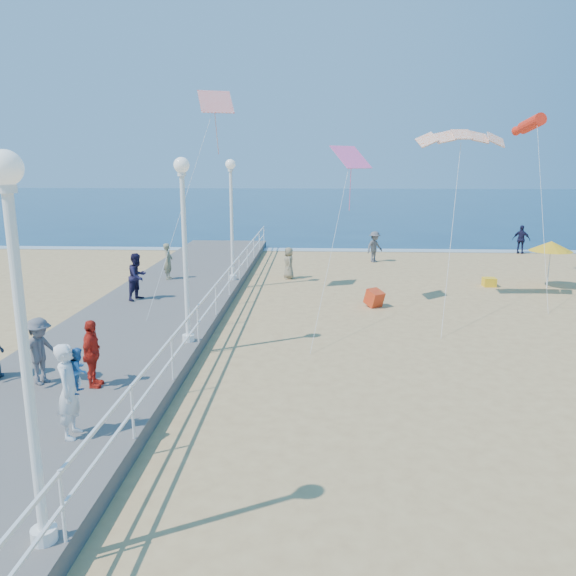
{
  "coord_description": "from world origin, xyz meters",
  "views": [
    {
      "loc": [
        -1.61,
        -15.69,
        5.56
      ],
      "look_at": [
        -2.5,
        2.0,
        1.6
      ],
      "focal_mm": 35.0,
      "sensor_mm": 36.0,
      "label": 1
    }
  ],
  "objects_px": {
    "lamp_post_mid": "(184,231)",
    "woman_holding_toddler": "(69,391)",
    "lamp_post_far": "(231,207)",
    "beach_walker_a": "(375,247)",
    "box_kite": "(374,300)",
    "beach_chair_left": "(489,282)",
    "spectator_2": "(40,351)",
    "beach_umbrella": "(551,246)",
    "beach_walker_b": "(521,240)",
    "spectator_3": "(92,354)",
    "spectator_6": "(168,261)",
    "toddler_held": "(79,370)",
    "beach_walker_c": "(289,263)",
    "spectator_7": "(137,277)",
    "lamp_post_near": "(21,316)"
  },
  "relations": [
    {
      "from": "spectator_7",
      "to": "beach_walker_c",
      "type": "height_order",
      "value": "spectator_7"
    },
    {
      "from": "lamp_post_near",
      "to": "lamp_post_far",
      "type": "xyz_separation_m",
      "value": [
        0.0,
        18.0,
        0.0
      ]
    },
    {
      "from": "woman_holding_toddler",
      "to": "spectator_2",
      "type": "xyz_separation_m",
      "value": [
        -1.85,
        2.56,
        -0.12
      ]
    },
    {
      "from": "toddler_held",
      "to": "spectator_2",
      "type": "distance_m",
      "value": 3.17
    },
    {
      "from": "beach_walker_a",
      "to": "beach_walker_b",
      "type": "height_order",
      "value": "beach_walker_b"
    },
    {
      "from": "beach_chair_left",
      "to": "spectator_7",
      "type": "bearing_deg",
      "value": -161.59
    },
    {
      "from": "beach_walker_b",
      "to": "beach_umbrella",
      "type": "bearing_deg",
      "value": 106.06
    },
    {
      "from": "spectator_6",
      "to": "beach_walker_a",
      "type": "height_order",
      "value": "spectator_6"
    },
    {
      "from": "spectator_3",
      "to": "lamp_post_far",
      "type": "bearing_deg",
      "value": -9.53
    },
    {
      "from": "lamp_post_mid",
      "to": "beach_walker_b",
      "type": "distance_m",
      "value": 25.93
    },
    {
      "from": "beach_walker_a",
      "to": "box_kite",
      "type": "bearing_deg",
      "value": -136.67
    },
    {
      "from": "beach_walker_a",
      "to": "beach_walker_b",
      "type": "distance_m",
      "value": 10.08
    },
    {
      "from": "spectator_6",
      "to": "box_kite",
      "type": "height_order",
      "value": "spectator_6"
    },
    {
      "from": "lamp_post_far",
      "to": "spectator_3",
      "type": "relative_size",
      "value": 3.29
    },
    {
      "from": "lamp_post_mid",
      "to": "spectator_3",
      "type": "xyz_separation_m",
      "value": [
        -1.45,
        -3.52,
        -2.45
      ]
    },
    {
      "from": "lamp_post_mid",
      "to": "toddler_held",
      "type": "bearing_deg",
      "value": -97.44
    },
    {
      "from": "woman_holding_toddler",
      "to": "beach_umbrella",
      "type": "bearing_deg",
      "value": -48.66
    },
    {
      "from": "spectator_3",
      "to": "beach_walker_a",
      "type": "height_order",
      "value": "spectator_3"
    },
    {
      "from": "lamp_post_mid",
      "to": "beach_chair_left",
      "type": "bearing_deg",
      "value": 40.41
    },
    {
      "from": "woman_holding_toddler",
      "to": "beach_walker_a",
      "type": "xyz_separation_m",
      "value": [
        8.0,
        22.23,
        -0.45
      ]
    },
    {
      "from": "spectator_3",
      "to": "lamp_post_mid",
      "type": "bearing_deg",
      "value": -25.35
    },
    {
      "from": "lamp_post_mid",
      "to": "toddler_held",
      "type": "height_order",
      "value": "lamp_post_mid"
    },
    {
      "from": "beach_walker_a",
      "to": "spectator_6",
      "type": "bearing_deg",
      "value": 175.09
    },
    {
      "from": "beach_chair_left",
      "to": "spectator_2",
      "type": "bearing_deg",
      "value": -137.29
    },
    {
      "from": "lamp_post_far",
      "to": "beach_chair_left",
      "type": "relative_size",
      "value": 9.67
    },
    {
      "from": "beach_walker_b",
      "to": "beach_walker_a",
      "type": "bearing_deg",
      "value": 49.16
    },
    {
      "from": "spectator_3",
      "to": "beach_walker_b",
      "type": "height_order",
      "value": "spectator_3"
    },
    {
      "from": "beach_walker_a",
      "to": "beach_walker_b",
      "type": "bearing_deg",
      "value": -20.7
    },
    {
      "from": "lamp_post_mid",
      "to": "woman_holding_toddler",
      "type": "relative_size",
      "value": 2.85
    },
    {
      "from": "spectator_3",
      "to": "box_kite",
      "type": "distance_m",
      "value": 12.08
    },
    {
      "from": "beach_chair_left",
      "to": "spectator_3",
      "type": "bearing_deg",
      "value": -134.31
    },
    {
      "from": "spectator_7",
      "to": "beach_walker_b",
      "type": "relative_size",
      "value": 1.02
    },
    {
      "from": "lamp_post_far",
      "to": "box_kite",
      "type": "xyz_separation_m",
      "value": [
        6.06,
        -3.1,
        -3.36
      ]
    },
    {
      "from": "box_kite",
      "to": "beach_umbrella",
      "type": "bearing_deg",
      "value": -11.76
    },
    {
      "from": "lamp_post_mid",
      "to": "toddler_held",
      "type": "xyz_separation_m",
      "value": [
        -0.76,
        -5.8,
        -1.97
      ]
    },
    {
      "from": "beach_walker_c",
      "to": "beach_umbrella",
      "type": "xyz_separation_m",
      "value": [
        11.85,
        -1.46,
        1.13
      ]
    },
    {
      "from": "toddler_held",
      "to": "beach_walker_c",
      "type": "height_order",
      "value": "toddler_held"
    },
    {
      "from": "lamp_post_mid",
      "to": "lamp_post_far",
      "type": "distance_m",
      "value": 9.0
    },
    {
      "from": "lamp_post_far",
      "to": "spectator_2",
      "type": "xyz_separation_m",
      "value": [
        -2.76,
        -12.39,
        -2.45
      ]
    },
    {
      "from": "spectator_2",
      "to": "beach_umbrella",
      "type": "relative_size",
      "value": 0.76
    },
    {
      "from": "spectator_6",
      "to": "lamp_post_near",
      "type": "bearing_deg",
      "value": -171.08
    },
    {
      "from": "beach_walker_a",
      "to": "beach_chair_left",
      "type": "bearing_deg",
      "value": -94.63
    },
    {
      "from": "spectator_2",
      "to": "beach_chair_left",
      "type": "relative_size",
      "value": 2.95
    },
    {
      "from": "lamp_post_far",
      "to": "woman_holding_toddler",
      "type": "height_order",
      "value": "lamp_post_far"
    },
    {
      "from": "spectator_3",
      "to": "beach_umbrella",
      "type": "xyz_separation_m",
      "value": [
        15.73,
        13.32,
        0.7
      ]
    },
    {
      "from": "beach_walker_a",
      "to": "beach_umbrella",
      "type": "xyz_separation_m",
      "value": [
        7.18,
        -6.48,
        1.03
      ]
    },
    {
      "from": "woman_holding_toddler",
      "to": "spectator_6",
      "type": "xyz_separation_m",
      "value": [
        -2.02,
        14.93,
        -0.12
      ]
    },
    {
      "from": "box_kite",
      "to": "woman_holding_toddler",
      "type": "bearing_deg",
      "value": -157.59
    },
    {
      "from": "beach_umbrella",
      "to": "beach_chair_left",
      "type": "xyz_separation_m",
      "value": [
        -2.54,
        0.19,
        -1.71
      ]
    },
    {
      "from": "spectator_6",
      "to": "beach_chair_left",
      "type": "bearing_deg",
      "value": -86.41
    }
  ]
}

